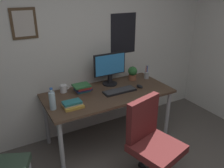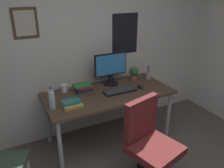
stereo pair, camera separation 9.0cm
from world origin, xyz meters
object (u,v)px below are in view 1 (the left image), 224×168
pen_cup (147,75)px  book_stack_left (83,88)px  coffee_mug_near (64,89)px  water_bottle (52,100)px  potted_plant (133,73)px  book_stack_right (73,104)px  office_chair (151,139)px  keyboard (120,91)px  computer_mouse (140,86)px  monitor (110,68)px

pen_cup → book_stack_left: size_ratio=0.88×
coffee_mug_near → book_stack_left: bearing=-25.1°
water_bottle → potted_plant: 1.28m
potted_plant → book_stack_right: 1.10m
office_chair → water_bottle: (-0.78, 0.75, 0.30)m
keyboard → computer_mouse: 0.30m
office_chair → book_stack_right: office_chair is taller
book_stack_left → monitor: bearing=6.5°
computer_mouse → potted_plant: 0.31m
keyboard → book_stack_right: size_ratio=1.98×
monitor → potted_plant: size_ratio=2.36×
office_chair → monitor: bearing=84.6°
keyboard → coffee_mug_near: coffee_mug_near is taller
computer_mouse → book_stack_left: (-0.71, 0.25, 0.04)m
book_stack_left → book_stack_right: bearing=-127.7°
book_stack_left → book_stack_right: 0.42m
computer_mouse → water_bottle: 1.17m
keyboard → water_bottle: water_bottle is taller
keyboard → water_bottle: (-0.87, -0.03, 0.09)m
keyboard → book_stack_right: bearing=-171.9°
office_chair → book_stack_left: bearing=107.4°
computer_mouse → water_bottle: water_bottle is taller
office_chair → water_bottle: size_ratio=3.76×
computer_mouse → book_stack_right: book_stack_right is taller
office_chair → computer_mouse: size_ratio=8.64×
potted_plant → book_stack_right: (-1.04, -0.37, -0.07)m
computer_mouse → book_stack_left: 0.75m
office_chair → coffee_mug_near: size_ratio=7.68×
water_bottle → book_stack_right: size_ratio=1.16×
computer_mouse → water_bottle: (-1.17, -0.02, 0.09)m
computer_mouse → pen_cup: bearing=39.2°
water_bottle → book_stack_left: water_bottle is taller
book_stack_right → water_bottle: bearing=163.7°
book_stack_left → coffee_mug_near: bearing=154.9°
book_stack_right → book_stack_left: bearing=52.3°
water_bottle → pen_cup: 1.47m
coffee_mug_near → potted_plant: potted_plant is taller
water_bottle → coffee_mug_near: size_ratio=2.04×
office_chair → water_bottle: 1.12m
coffee_mug_near → book_stack_right: coffee_mug_near is taller
book_stack_left → pen_cup: bearing=-1.3°
coffee_mug_near → book_stack_right: bearing=-94.9°
book_stack_right → office_chair: bearing=-50.2°
office_chair → pen_cup: office_chair is taller
coffee_mug_near → pen_cup: pen_cup is taller
book_stack_right → keyboard: bearing=8.1°
monitor → keyboard: bearing=-92.0°
keyboard → potted_plant: bearing=36.0°
pen_cup → book_stack_left: (-0.99, 0.02, -0.00)m
water_bottle → pen_cup: bearing=9.7°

